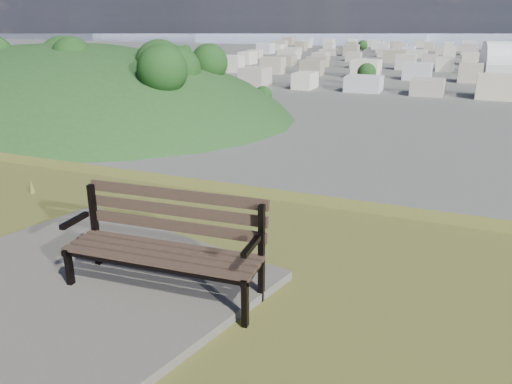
% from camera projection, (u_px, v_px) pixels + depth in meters
% --- Properties ---
extents(park_bench, '(1.69, 0.65, 0.87)m').
position_uv_depth(park_bench, '(167.00, 239.00, 4.15)').
color(park_bench, '#3A2A21').
rests_on(park_bench, hilltop_mesa).
extents(green_wooded_hill, '(161.51, 129.21, 80.75)m').
position_uv_depth(green_wooded_hill, '(72.00, 112.00, 153.73)').
color(green_wooded_hill, '#1D4218').
rests_on(green_wooded_hill, ground).
extents(city_blocks, '(395.00, 361.00, 7.00)m').
position_uv_depth(city_blocks, '(471.00, 55.00, 353.26)').
color(city_blocks, beige).
rests_on(city_blocks, ground).
extents(city_trees, '(406.52, 387.20, 9.98)m').
position_uv_depth(city_trees, '(422.00, 59.00, 296.79)').
color(city_trees, '#2F2317').
rests_on(city_trees, ground).
extents(bay_water, '(2400.00, 700.00, 0.12)m').
position_uv_depth(bay_water, '(474.00, 37.00, 794.66)').
color(bay_water, gray).
rests_on(bay_water, ground).
extents(far_hills, '(2050.00, 340.00, 60.00)m').
position_uv_depth(far_hills, '(451.00, 20.00, 1246.59)').
color(far_hills, '#A5ACCD').
rests_on(far_hills, ground).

